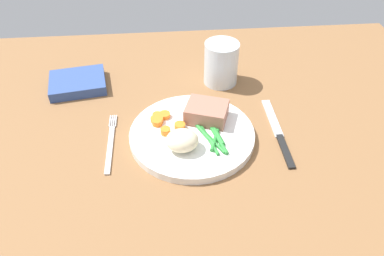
{
  "coord_description": "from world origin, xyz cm",
  "views": [
    {
      "loc": [
        -5.61,
        -55.53,
        51.92
      ],
      "look_at": [
        -0.82,
        -1.18,
        4.6
      ],
      "focal_mm": 34.99,
      "sensor_mm": 36.0,
      "label": 1
    }
  ],
  "objects_px": {
    "dinner_plate": "(192,135)",
    "napkin": "(78,83)",
    "knife": "(278,133)",
    "fork": "(111,143)",
    "meat_portion": "(207,112)",
    "water_glass": "(221,66)"
  },
  "relations": [
    {
      "from": "fork",
      "to": "meat_portion",
      "type": "bearing_deg",
      "value": 13.58
    },
    {
      "from": "fork",
      "to": "napkin",
      "type": "distance_m",
      "value": 0.22
    },
    {
      "from": "knife",
      "to": "napkin",
      "type": "distance_m",
      "value": 0.47
    },
    {
      "from": "knife",
      "to": "water_glass",
      "type": "bearing_deg",
      "value": 111.73
    },
    {
      "from": "knife",
      "to": "water_glass",
      "type": "height_order",
      "value": "water_glass"
    },
    {
      "from": "dinner_plate",
      "to": "napkin",
      "type": "height_order",
      "value": "napkin"
    },
    {
      "from": "dinner_plate",
      "to": "knife",
      "type": "relative_size",
      "value": 1.19
    },
    {
      "from": "meat_portion",
      "to": "knife",
      "type": "bearing_deg",
      "value": -16.49
    },
    {
      "from": "knife",
      "to": "water_glass",
      "type": "distance_m",
      "value": 0.22
    },
    {
      "from": "fork",
      "to": "water_glass",
      "type": "distance_m",
      "value": 0.31
    },
    {
      "from": "water_glass",
      "to": "meat_portion",
      "type": "bearing_deg",
      "value": -108.31
    },
    {
      "from": "fork",
      "to": "napkin",
      "type": "xyz_separation_m",
      "value": [
        -0.09,
        0.2,
        0.01
      ]
    },
    {
      "from": "fork",
      "to": "knife",
      "type": "distance_m",
      "value": 0.33
    },
    {
      "from": "meat_portion",
      "to": "fork",
      "type": "height_order",
      "value": "meat_portion"
    },
    {
      "from": "water_glass",
      "to": "napkin",
      "type": "height_order",
      "value": "water_glass"
    },
    {
      "from": "knife",
      "to": "water_glass",
      "type": "xyz_separation_m",
      "value": [
        -0.09,
        0.2,
        0.04
      ]
    },
    {
      "from": "dinner_plate",
      "to": "water_glass",
      "type": "distance_m",
      "value": 0.21
    },
    {
      "from": "water_glass",
      "to": "napkin",
      "type": "xyz_separation_m",
      "value": [
        -0.33,
        0.01,
        -0.03
      ]
    },
    {
      "from": "meat_portion",
      "to": "dinner_plate",
      "type": "bearing_deg",
      "value": -130.6
    },
    {
      "from": "water_glass",
      "to": "knife",
      "type": "bearing_deg",
      "value": -65.64
    },
    {
      "from": "fork",
      "to": "dinner_plate",
      "type": "bearing_deg",
      "value": 2.43
    },
    {
      "from": "water_glass",
      "to": "napkin",
      "type": "distance_m",
      "value": 0.33
    }
  ]
}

